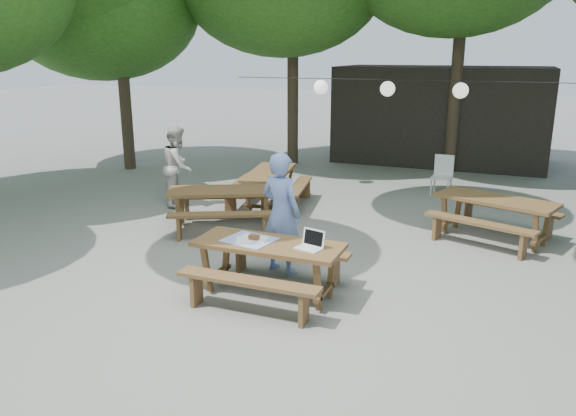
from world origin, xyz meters
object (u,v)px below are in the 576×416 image
(woman, at_px, (281,213))
(second_person, at_px, (178,166))
(picnic_table_nw, at_px, (223,208))
(plastic_chair, at_px, (441,183))
(main_picnic_table, at_px, (269,268))

(woman, distance_m, second_person, 4.43)
(picnic_table_nw, xyz_separation_m, woman, (1.84, -1.57, 0.52))
(plastic_chair, bearing_deg, picnic_table_nw, -125.18)
(main_picnic_table, bearing_deg, plastic_chair, 77.67)
(woman, relative_size, second_person, 1.07)
(picnic_table_nw, relative_size, woman, 1.31)
(woman, xyz_separation_m, second_person, (-3.51, 2.71, -0.06))
(main_picnic_table, height_order, picnic_table_nw, same)
(picnic_table_nw, distance_m, plastic_chair, 5.47)
(main_picnic_table, distance_m, woman, 1.03)
(main_picnic_table, xyz_separation_m, picnic_table_nw, (-2.01, 2.44, 0.00))
(woman, height_order, plastic_chair, woman)
(second_person, distance_m, plastic_chair, 6.03)
(main_picnic_table, xyz_separation_m, second_person, (-3.69, 3.57, 0.47))
(second_person, bearing_deg, main_picnic_table, -153.23)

